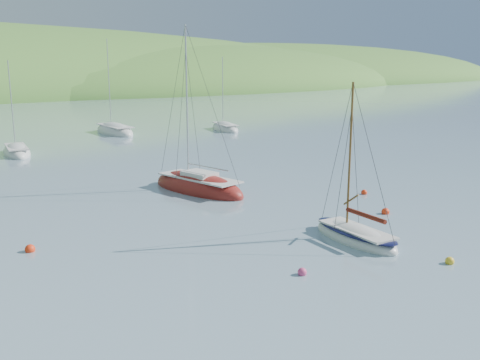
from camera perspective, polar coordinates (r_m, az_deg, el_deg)
ground at (r=25.19m, az=9.28°, el=-9.26°), size 700.00×700.00×0.00m
daysailer_white at (r=29.21m, az=12.20°, el=-5.89°), size 2.94×6.02×8.88m
sloop_red at (r=39.51m, az=-4.49°, el=-0.82°), size 4.24×9.08×12.93m
distant_sloop_a at (r=59.80m, az=-22.71°, el=2.70°), size 3.90×7.62×10.37m
distant_sloop_b at (r=73.90m, az=-13.22°, el=5.02°), size 3.95×9.64×13.47m
distant_sloop_d at (r=75.62m, az=-1.60°, el=5.48°), size 4.96×8.16×11.00m
mooring_buoys at (r=30.04m, az=5.94°, el=-5.33°), size 23.13×14.50×0.50m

